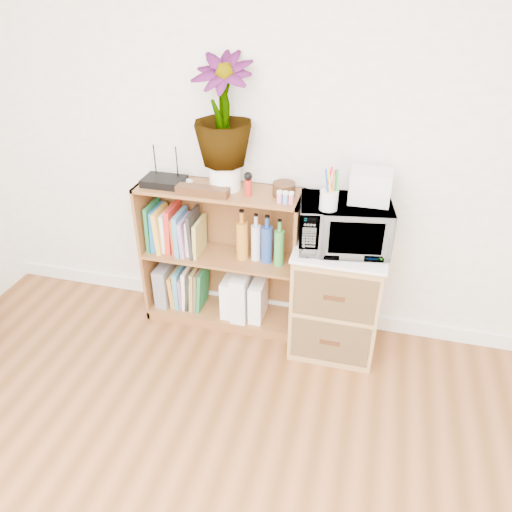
% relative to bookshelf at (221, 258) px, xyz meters
% --- Properties ---
extents(skirting_board, '(4.00, 0.02, 0.10)m').
position_rel_bookshelf_xyz_m(skirting_board, '(0.35, 0.14, -0.42)').
color(skirting_board, white).
rests_on(skirting_board, ground).
extents(bookshelf, '(1.00, 0.30, 0.95)m').
position_rel_bookshelf_xyz_m(bookshelf, '(0.00, 0.00, 0.00)').
color(bookshelf, brown).
rests_on(bookshelf, ground).
extents(wicker_unit, '(0.50, 0.45, 0.70)m').
position_rel_bookshelf_xyz_m(wicker_unit, '(0.75, -0.08, -0.12)').
color(wicker_unit, '#9E7542').
rests_on(wicker_unit, ground).
extents(microwave, '(0.54, 0.41, 0.27)m').
position_rel_bookshelf_xyz_m(microwave, '(0.75, -0.08, 0.38)').
color(microwave, white).
rests_on(microwave, wicker_unit).
extents(pen_cup, '(0.09, 0.09, 0.10)m').
position_rel_bookshelf_xyz_m(pen_cup, '(0.66, -0.19, 0.57)').
color(pen_cup, silver).
rests_on(pen_cup, microwave).
extents(small_appliance, '(0.21, 0.18, 0.17)m').
position_rel_bookshelf_xyz_m(small_appliance, '(0.86, -0.03, 0.60)').
color(small_appliance, silver).
rests_on(small_appliance, microwave).
extents(router, '(0.25, 0.17, 0.04)m').
position_rel_bookshelf_xyz_m(router, '(-0.33, -0.02, 0.50)').
color(router, black).
rests_on(router, bookshelf).
extents(white_bowl, '(0.13, 0.13, 0.03)m').
position_rel_bookshelf_xyz_m(white_bowl, '(-0.22, -0.03, 0.49)').
color(white_bowl, silver).
rests_on(white_bowl, bookshelf).
extents(plant_pot, '(0.18, 0.18, 0.15)m').
position_rel_bookshelf_xyz_m(plant_pot, '(0.04, 0.02, 0.55)').
color(plant_pot, white).
rests_on(plant_pot, bookshelf).
extents(potted_plant, '(0.33, 0.33, 0.60)m').
position_rel_bookshelf_xyz_m(potted_plant, '(0.04, 0.02, 0.93)').
color(potted_plant, '#2E7430').
rests_on(potted_plant, plant_pot).
extents(trinket_box, '(0.31, 0.08, 0.05)m').
position_rel_bookshelf_xyz_m(trinket_box, '(-0.06, -0.10, 0.50)').
color(trinket_box, '#37210F').
rests_on(trinket_box, bookshelf).
extents(kokeshi_doll, '(0.04, 0.04, 0.10)m').
position_rel_bookshelf_xyz_m(kokeshi_doll, '(0.19, -0.04, 0.52)').
color(kokeshi_doll, red).
rests_on(kokeshi_doll, bookshelf).
extents(wooden_bowl, '(0.13, 0.13, 0.08)m').
position_rel_bookshelf_xyz_m(wooden_bowl, '(0.39, 0.01, 0.51)').
color(wooden_bowl, '#34180E').
rests_on(wooden_bowl, bookshelf).
extents(paint_jars, '(0.11, 0.04, 0.06)m').
position_rel_bookshelf_xyz_m(paint_jars, '(0.42, -0.09, 0.50)').
color(paint_jars, '#DB7A88').
rests_on(paint_jars, bookshelf).
extents(file_box, '(0.09, 0.23, 0.28)m').
position_rel_bookshelf_xyz_m(file_box, '(-0.41, 0.00, -0.26)').
color(file_box, slate).
rests_on(file_box, bookshelf).
extents(magazine_holder_left, '(0.08, 0.21, 0.27)m').
position_rel_bookshelf_xyz_m(magazine_holder_left, '(0.06, -0.01, -0.27)').
color(magazine_holder_left, white).
rests_on(magazine_holder_left, bookshelf).
extents(magazine_holder_mid, '(0.10, 0.26, 0.32)m').
position_rel_bookshelf_xyz_m(magazine_holder_mid, '(0.14, -0.01, -0.24)').
color(magazine_holder_mid, white).
rests_on(magazine_holder_mid, bookshelf).
extents(magazine_holder_right, '(0.08, 0.21, 0.27)m').
position_rel_bookshelf_xyz_m(magazine_holder_right, '(0.24, -0.01, -0.27)').
color(magazine_holder_right, white).
rests_on(magazine_holder_right, bookshelf).
extents(cookbooks, '(0.35, 0.20, 0.31)m').
position_rel_bookshelf_xyz_m(cookbooks, '(-0.30, 0.00, 0.16)').
color(cookbooks, '#1A6537').
rests_on(cookbooks, bookshelf).
extents(liquor_bottles, '(0.30, 0.07, 0.32)m').
position_rel_bookshelf_xyz_m(liquor_bottles, '(0.25, 0.00, 0.18)').
color(liquor_bottles, '#C37924').
rests_on(liquor_bottles, bookshelf).
extents(lower_books, '(0.24, 0.19, 0.30)m').
position_rel_bookshelf_xyz_m(lower_books, '(-0.24, 0.00, -0.27)').
color(lower_books, orange).
rests_on(lower_books, bookshelf).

